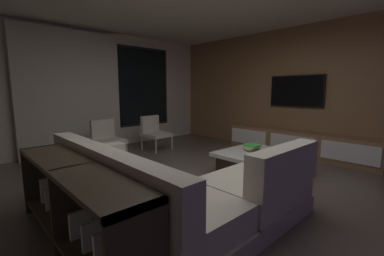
% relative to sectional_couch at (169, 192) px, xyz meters
% --- Properties ---
extents(floor, '(9.20, 9.20, 0.00)m').
position_rel_sectional_couch_xyz_m(floor, '(0.82, 0.15, -0.29)').
color(floor, '#564C44').
extents(back_wall_with_window, '(6.60, 0.30, 2.70)m').
position_rel_sectional_couch_xyz_m(back_wall_with_window, '(0.76, 3.77, 1.05)').
color(back_wall_with_window, beige).
rests_on(back_wall_with_window, floor).
extents(media_wall, '(0.12, 7.80, 2.70)m').
position_rel_sectional_couch_xyz_m(media_wall, '(3.88, 0.15, 1.06)').
color(media_wall, '#8E6642').
rests_on(media_wall, floor).
extents(sectional_couch, '(1.98, 2.50, 0.82)m').
position_rel_sectional_couch_xyz_m(sectional_couch, '(0.00, 0.00, 0.00)').
color(sectional_couch, '#B1A997').
rests_on(sectional_couch, floor).
extents(coffee_table, '(1.16, 1.16, 0.36)m').
position_rel_sectional_couch_xyz_m(coffee_table, '(1.97, 0.12, -0.10)').
color(coffee_table, '#382E20').
rests_on(coffee_table, floor).
extents(book_stack_on_coffee_table, '(0.28, 0.22, 0.10)m').
position_rel_sectional_couch_xyz_m(book_stack_on_coffee_table, '(2.03, 0.30, 0.12)').
color(book_stack_on_coffee_table, '#5F8758').
rests_on(book_stack_on_coffee_table, coffee_table).
extents(accent_chair_near_window, '(0.58, 0.60, 0.78)m').
position_rel_sectional_couch_xyz_m(accent_chair_near_window, '(1.75, 2.75, 0.14)').
color(accent_chair_near_window, '#B2ADA0').
rests_on(accent_chair_near_window, floor).
extents(accent_chair_by_curtain, '(0.56, 0.58, 0.78)m').
position_rel_sectional_couch_xyz_m(accent_chair_by_curtain, '(0.59, 2.75, 0.14)').
color(accent_chair_by_curtain, '#B2ADA0').
rests_on(accent_chair_by_curtain, floor).
extents(media_console, '(0.46, 3.10, 0.52)m').
position_rel_sectional_couch_xyz_m(media_console, '(3.59, 0.20, -0.04)').
color(media_console, '#8E6642').
rests_on(media_console, floor).
extents(mounted_tv, '(0.05, 1.15, 0.66)m').
position_rel_sectional_couch_xyz_m(mounted_tv, '(3.78, 0.40, 1.06)').
color(mounted_tv, black).
extents(console_table_behind_couch, '(0.40, 2.10, 0.74)m').
position_rel_sectional_couch_xyz_m(console_table_behind_couch, '(-0.91, 0.13, 0.13)').
color(console_table_behind_couch, '#382E20').
rests_on(console_table_behind_couch, floor).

